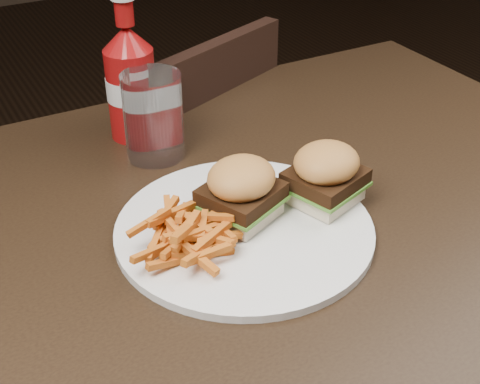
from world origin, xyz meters
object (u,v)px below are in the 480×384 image
plate (244,229)px  tumbler (154,119)px  ketchup_bottle (132,96)px  dining_table (205,256)px  chair_far (145,221)px

plate → tumbler: size_ratio=2.37×
plate → ketchup_bottle: ketchup_bottle is taller
dining_table → tumbler: (0.03, 0.21, 0.08)m
dining_table → tumbler: tumbler is taller
chair_far → ketchup_bottle: bearing=48.6°
dining_table → plate: size_ratio=4.06×
dining_table → chair_far: (0.10, 0.50, -0.30)m
plate → chair_far: bearing=83.6°
plate → tumbler: tumbler is taller
chair_far → plate: (-0.06, -0.51, 0.33)m
chair_far → ketchup_bottle: 0.45m
dining_table → chair_far: size_ratio=3.18×
dining_table → plate: bearing=-6.9°
ketchup_bottle → plate: bearing=-85.8°
plate → ketchup_bottle: size_ratio=2.16×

